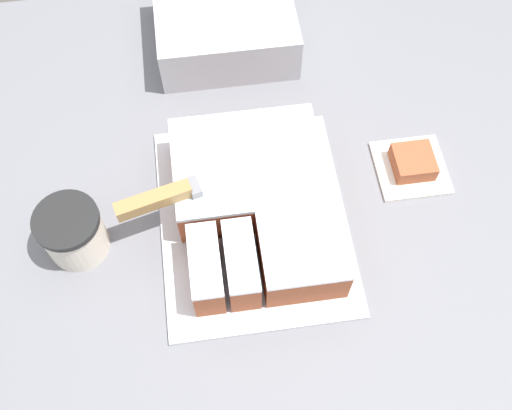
{
  "coord_description": "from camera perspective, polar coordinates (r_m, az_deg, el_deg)",
  "views": [
    {
      "loc": [
        -0.06,
        -0.43,
        1.76
      ],
      "look_at": [
        0.0,
        0.0,
        0.95
      ],
      "focal_mm": 42.0,
      "sensor_mm": 36.0,
      "label": 1
    }
  ],
  "objects": [
    {
      "name": "cake",
      "position": [
        0.92,
        0.15,
        0.23
      ],
      "size": [
        0.23,
        0.31,
        0.08
      ],
      "color": "#994C2D",
      "rests_on": "cake_board"
    },
    {
      "name": "storage_box",
      "position": [
        1.14,
        -2.96,
        16.69
      ],
      "size": [
        0.25,
        0.21,
        0.09
      ],
      "color": "#B2B2B7",
      "rests_on": "countertop"
    },
    {
      "name": "countertop",
      "position": [
        1.37,
        -0.18,
        -10.1
      ],
      "size": [
        1.4,
        1.1,
        0.91
      ],
      "color": "slate",
      "rests_on": "ground_plane"
    },
    {
      "name": "brownie",
      "position": [
        1.02,
        14.73,
        3.99
      ],
      "size": [
        0.06,
        0.06,
        0.03
      ],
      "color": "#994C2D",
      "rests_on": "paper_napkin"
    },
    {
      "name": "paper_napkin",
      "position": [
        1.03,
        14.51,
        3.46
      ],
      "size": [
        0.12,
        0.12,
        0.01
      ],
      "color": "white",
      "rests_on": "countertop"
    },
    {
      "name": "ground_plane",
      "position": [
        1.81,
        -0.14,
        -14.65
      ],
      "size": [
        8.0,
        8.0,
        0.0
      ],
      "primitive_type": "plane",
      "color": "#4C4742"
    },
    {
      "name": "cake_board",
      "position": [
        0.95,
        -0.0,
        -1.17
      ],
      "size": [
        0.29,
        0.37,
        0.01
      ],
      "color": "silver",
      "rests_on": "countertop"
    },
    {
      "name": "knife",
      "position": [
        0.88,
        -7.58,
        1.15
      ],
      "size": [
        0.29,
        0.1,
        0.02
      ],
      "rotation": [
        0.0,
        0.0,
        0.25
      ],
      "color": "silver",
      "rests_on": "cake"
    },
    {
      "name": "coffee_cup",
      "position": [
        0.94,
        -17.05,
        -2.49
      ],
      "size": [
        0.1,
        0.1,
        0.09
      ],
      "color": "beige",
      "rests_on": "countertop"
    }
  ]
}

